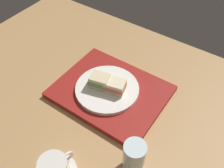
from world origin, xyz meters
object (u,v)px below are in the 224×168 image
object	(u,v)px
sandwich_near	(115,86)
sandwich_far	(100,81)
sandwich_plate	(108,89)
drinking_glass	(134,158)

from	to	relation	value
sandwich_near	sandwich_far	distance (cm)	5.79
sandwich_plate	drinking_glass	xyz separation A→B (cm)	(-22.44, 19.04, 3.23)
sandwich_near	sandwich_far	size ratio (longest dim) A/B	0.95
sandwich_plate	drinking_glass	distance (cm)	29.61
sandwich_plate	sandwich_far	bearing A→B (deg)	12.89
sandwich_far	drinking_glass	size ratio (longest dim) A/B	0.68
sandwich_plate	drinking_glass	bearing A→B (deg)	139.69
sandwich_near	sandwich_far	bearing A→B (deg)	12.89
sandwich_plate	sandwich_far	xyz separation A→B (cm)	(2.82, 0.65, 3.16)
sandwich_plate	sandwich_near	xyz separation A→B (cm)	(-2.82, -0.65, 2.92)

